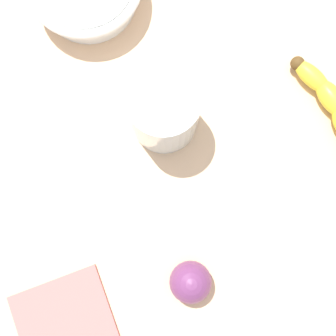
{
  "coord_description": "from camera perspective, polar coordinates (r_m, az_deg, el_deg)",
  "views": [
    {
      "loc": [
        -10.75,
        -11.47,
        61.37
      ],
      "look_at": [
        -10.54,
        -3.55,
        5.0
      ],
      "focal_mm": 48.92,
      "sensor_mm": 36.0,
      "label": 1
    }
  ],
  "objects": [
    {
      "name": "folded_napkin",
      "position": [
        0.6,
        -12.66,
        -18.4
      ],
      "size": [
        14.42,
        14.13,
        0.6
      ],
      "primitive_type": "cube",
      "rotation": [
        0.0,
        0.0,
        0.33
      ],
      "color": "#BC6660",
      "rests_on": "wooden_tabletop"
    },
    {
      "name": "smoothie_glass",
      "position": [
        0.55,
        -0.5,
        7.05
      ],
      "size": [
        8.53,
        8.53,
        10.33
      ],
      "color": "silver",
      "rests_on": "wooden_tabletop"
    },
    {
      "name": "plum_fruit",
      "position": [
        0.56,
        2.82,
        -14.02
      ],
      "size": [
        5.11,
        5.11,
        5.11
      ],
      "primitive_type": "sphere",
      "color": "#6B3360",
      "rests_on": "wooden_tabletop"
    },
    {
      "name": "wooden_tabletop",
      "position": [
        0.62,
        9.72,
        3.06
      ],
      "size": [
        120.0,
        120.0,
        3.0
      ],
      "primitive_type": "cube",
      "color": "#DAAF86",
      "rests_on": "ground"
    }
  ]
}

